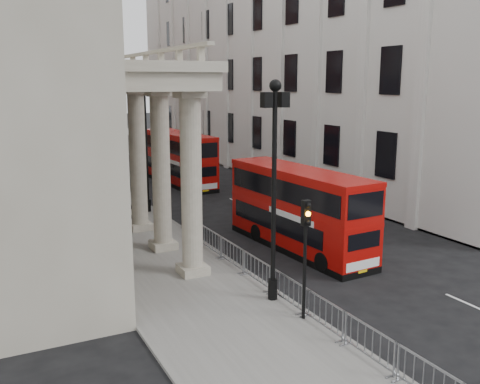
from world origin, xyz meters
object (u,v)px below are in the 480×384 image
(lamp_post_north, at_px, (93,121))
(bus_near, at_px, (298,208))
(traffic_light, at_px, (306,238))
(bus_far, at_px, (179,157))
(lamp_post_south, at_px, (274,177))
(lamp_post_mid, at_px, (146,137))
(pedestrian_a, at_px, (127,213))
(monument_column, at_px, (62,39))
(pedestrian_b, at_px, (94,202))
(pedestrian_c, at_px, (106,211))

(lamp_post_north, xyz_separation_m, bus_near, (4.51, -26.78, -2.76))
(traffic_light, relative_size, bus_far, 0.43)
(lamp_post_south, distance_m, lamp_post_mid, 16.00)
(lamp_post_south, relative_size, lamp_post_north, 1.00)
(traffic_light, bearing_deg, lamp_post_mid, 90.32)
(lamp_post_mid, xyz_separation_m, pedestrian_a, (-2.35, -3.62, -3.84))
(bus_far, bearing_deg, pedestrian_a, -125.21)
(monument_column, bearing_deg, pedestrian_a, -96.75)
(traffic_light, distance_m, pedestrian_b, 18.94)
(lamp_post_north, xyz_separation_m, pedestrian_a, (-2.35, -19.62, -3.84))
(lamp_post_south, relative_size, traffic_light, 1.93)
(lamp_post_mid, xyz_separation_m, pedestrian_c, (-3.21, -2.14, -3.99))
(bus_far, bearing_deg, traffic_light, -104.01)
(lamp_post_mid, height_order, pedestrian_c, lamp_post_mid)
(traffic_light, bearing_deg, bus_far, 78.82)
(bus_near, relative_size, pedestrian_a, 5.10)
(lamp_post_mid, distance_m, lamp_post_north, 16.00)
(traffic_light, xyz_separation_m, pedestrian_b, (-3.45, 18.50, -2.15))
(lamp_post_south, distance_m, pedestrian_b, 17.28)
(pedestrian_c, bearing_deg, lamp_post_mid, 31.67)
(monument_column, height_order, pedestrian_c, monument_column)
(lamp_post_south, xyz_separation_m, bus_near, (4.51, 5.22, -2.76))
(pedestrian_b, bearing_deg, lamp_post_north, -97.24)
(pedestrian_a, bearing_deg, bus_far, 61.42)
(monument_column, distance_m, pedestrian_a, 77.59)
(pedestrian_a, bearing_deg, pedestrian_c, 124.02)
(lamp_post_mid, relative_size, bus_far, 0.84)
(monument_column, relative_size, bus_near, 5.61)
(monument_column, relative_size, lamp_post_south, 6.51)
(traffic_light, bearing_deg, monument_column, 85.87)
(lamp_post_mid, relative_size, bus_near, 0.86)
(monument_column, height_order, pedestrian_a, monument_column)
(bus_near, distance_m, bus_far, 19.32)
(bus_near, bearing_deg, lamp_post_south, -134.33)
(monument_column, relative_size, traffic_light, 12.60)
(bus_near, bearing_deg, traffic_light, -124.85)
(pedestrian_a, bearing_deg, lamp_post_north, 86.97)
(monument_column, bearing_deg, pedestrian_c, -97.54)
(traffic_light, relative_size, pedestrian_a, 2.27)
(bus_far, bearing_deg, pedestrian_c, -131.58)
(lamp_post_north, distance_m, bus_far, 9.58)
(monument_column, height_order, bus_near, monument_column)
(lamp_post_south, bearing_deg, pedestrian_c, 103.05)
(lamp_post_mid, height_order, bus_near, lamp_post_mid)
(monument_column, bearing_deg, bus_far, -91.13)
(pedestrian_a, bearing_deg, monument_column, 87.05)
(bus_near, bearing_deg, bus_far, 84.03)
(bus_near, height_order, pedestrian_b, bus_near)
(lamp_post_south, distance_m, bus_far, 25.24)
(bus_near, relative_size, pedestrian_b, 5.78)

